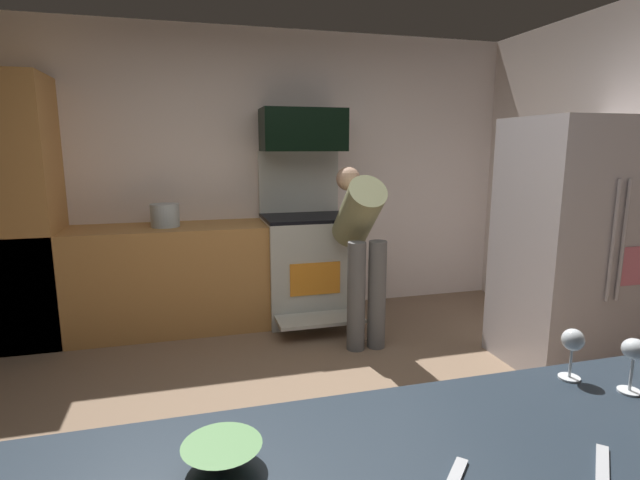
{
  "coord_description": "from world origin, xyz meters",
  "views": [
    {
      "loc": [
        -0.6,
        -2.25,
        1.55
      ],
      "look_at": [
        0.09,
        0.3,
        1.05
      ],
      "focal_mm": 27.3,
      "sensor_mm": 36.0,
      "label": 1
    }
  ],
  "objects": [
    {
      "name": "stock_pot",
      "position": [
        -0.8,
        1.98,
        1.0
      ],
      "size": [
        0.24,
        0.24,
        0.19
      ],
      "primitive_type": "cylinder",
      "color": "#AEBCC1",
      "rests_on": "lower_cabinet_run"
    },
    {
      "name": "ground_plane",
      "position": [
        0.0,
        0.0,
        -0.01
      ],
      "size": [
        5.2,
        4.8,
        0.02
      ],
      "primitive_type": "cube",
      "color": "#80664F"
    },
    {
      "name": "wine_glass_extra",
      "position": [
        0.53,
        -1.29,
        1.01
      ],
      "size": [
        0.06,
        0.06,
        0.15
      ],
      "color": "silver",
      "rests_on": "counter_island"
    },
    {
      "name": "mixing_bowl_large",
      "position": [
        -0.56,
        -1.33,
        0.93
      ],
      "size": [
        0.17,
        0.17,
        0.05
      ],
      "primitive_type": "cone",
      "rotation": [
        3.14,
        0.0,
        0.0
      ],
      "color": "#5C8E53",
      "rests_on": "counter_island"
    },
    {
      "name": "person_cook",
      "position": [
        0.69,
        1.3,
        0.85
      ],
      "size": [
        0.31,
        0.68,
        1.4
      ],
      "color": "#5E5E5E",
      "rests_on": "ground"
    },
    {
      "name": "microwave",
      "position": [
        0.41,
        2.06,
        1.71
      ],
      "size": [
        0.74,
        0.38,
        0.37
      ],
      "primitive_type": "cube",
      "color": "black",
      "rests_on": "oven_range"
    },
    {
      "name": "wine_glass_far",
      "position": [
        0.43,
        -1.18,
        1.01
      ],
      "size": [
        0.06,
        0.06,
        0.15
      ],
      "color": "silver",
      "rests_on": "counter_island"
    },
    {
      "name": "refrigerator",
      "position": [
        2.03,
        0.55,
        0.88
      ],
      "size": [
        0.9,
        0.74,
        1.76
      ],
      "color": "#B9B3B9",
      "rests_on": "ground"
    },
    {
      "name": "lower_cabinet_run",
      "position": [
        -0.9,
        1.98,
        0.45
      ],
      "size": [
        2.4,
        0.6,
        0.9
      ],
      "primitive_type": "cube",
      "color": "#BB8143",
      "rests_on": "ground"
    },
    {
      "name": "wall_back",
      "position": [
        0.0,
        2.34,
        1.3
      ],
      "size": [
        5.2,
        0.12,
        2.6
      ],
      "primitive_type": "cube",
      "color": "silver",
      "rests_on": "ground"
    },
    {
      "name": "knife_chef",
      "position": [
        0.16,
        -1.57,
        0.9
      ],
      "size": [
        0.19,
        0.19,
        0.01
      ],
      "primitive_type": "cube",
      "rotation": [
        0.0,
        0.0,
        3.93
      ],
      "color": "#B7BABF",
      "rests_on": "counter_island"
    },
    {
      "name": "cabinet_column",
      "position": [
        -1.9,
        1.98,
        1.05
      ],
      "size": [
        0.6,
        0.6,
        2.1
      ],
      "primitive_type": "cube",
      "color": "#BB8143",
      "rests_on": "ground"
    },
    {
      "name": "oven_range",
      "position": [
        0.41,
        1.97,
        0.51
      ],
      "size": [
        0.76,
        0.95,
        1.52
      ],
      "color": "beige",
      "rests_on": "ground"
    }
  ]
}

